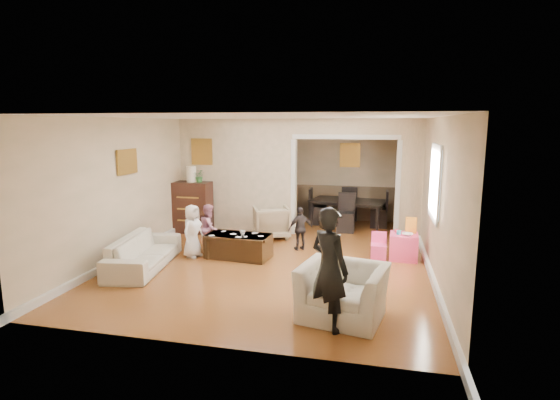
% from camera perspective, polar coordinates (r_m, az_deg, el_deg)
% --- Properties ---
extents(floor, '(7.00, 7.00, 0.00)m').
position_cam_1_polar(floor, '(8.35, -0.30, -7.35)').
color(floor, '#AA652C').
rests_on(floor, ground).
extents(partition_left, '(2.75, 0.18, 2.60)m').
position_cam_1_polar(partition_left, '(10.15, -5.60, 3.22)').
color(partition_left, beige).
rests_on(partition_left, ground).
extents(partition_right, '(0.55, 0.18, 2.60)m').
position_cam_1_polar(partition_right, '(9.66, 16.66, 2.50)').
color(partition_right, beige).
rests_on(partition_right, ground).
extents(partition_header, '(2.22, 0.18, 0.35)m').
position_cam_1_polar(partition_header, '(9.59, 8.67, 9.50)').
color(partition_header, beige).
rests_on(partition_header, partition_right).
extents(window_pane, '(0.03, 0.95, 1.10)m').
position_cam_1_polar(window_pane, '(7.48, 19.79, 2.20)').
color(window_pane, white).
rests_on(window_pane, ground).
extents(framed_art_partition, '(0.45, 0.03, 0.55)m').
position_cam_1_polar(framed_art_partition, '(10.29, -10.22, 6.28)').
color(framed_art_partition, brown).
rests_on(framed_art_partition, partition_left).
extents(framed_art_sofa_wall, '(0.03, 0.55, 0.40)m').
position_cam_1_polar(framed_art_sofa_wall, '(8.49, -19.46, 4.77)').
color(framed_art_sofa_wall, brown).
extents(framed_art_alcove, '(0.45, 0.03, 0.55)m').
position_cam_1_polar(framed_art_alcove, '(11.25, 9.18, 5.84)').
color(framed_art_alcove, brown).
extents(sofa, '(1.01, 1.99, 0.56)m').
position_cam_1_polar(sofa, '(7.98, -17.47, -6.56)').
color(sofa, beige).
rests_on(sofa, ground).
extents(armchair_back, '(0.98, 1.00, 0.70)m').
position_cam_1_polar(armchair_back, '(9.58, -1.15, -2.92)').
color(armchair_back, tan).
rests_on(armchair_back, ground).
extents(armchair_front, '(1.23, 1.12, 0.69)m').
position_cam_1_polar(armchair_front, '(5.79, 8.23, -11.85)').
color(armchair_front, beige).
rests_on(armchair_front, ground).
extents(dresser, '(0.85, 0.48, 1.17)m').
position_cam_1_polar(dresser, '(10.23, -11.43, -0.93)').
color(dresser, '#34190F').
rests_on(dresser, ground).
extents(table_lamp, '(0.22, 0.22, 0.36)m').
position_cam_1_polar(table_lamp, '(10.12, -11.58, 3.34)').
color(table_lamp, '#FFF0CF').
rests_on(table_lamp, dresser).
extents(potted_plant, '(0.26, 0.23, 0.29)m').
position_cam_1_polar(potted_plant, '(10.04, -10.53, 3.13)').
color(potted_plant, '#377433').
rests_on(potted_plant, dresser).
extents(coffee_table, '(1.24, 0.72, 0.44)m').
position_cam_1_polar(coffee_table, '(8.23, -5.47, -6.04)').
color(coffee_table, '#342010').
rests_on(coffee_table, ground).
extents(coffee_cup, '(0.11, 0.11, 0.10)m').
position_cam_1_polar(coffee_cup, '(8.09, -4.94, -4.35)').
color(coffee_cup, beige).
rests_on(coffee_cup, coffee_table).
extents(play_table, '(0.52, 0.52, 0.48)m').
position_cam_1_polar(play_table, '(8.41, 15.93, -5.91)').
color(play_table, '#FF437E').
rests_on(play_table, ground).
extents(cereal_box, '(0.20, 0.08, 0.30)m').
position_cam_1_polar(cereal_box, '(8.41, 16.84, -3.19)').
color(cereal_box, yellow).
rests_on(cereal_box, play_table).
extents(cyan_cup, '(0.08, 0.08, 0.08)m').
position_cam_1_polar(cyan_cup, '(8.28, 15.35, -4.11)').
color(cyan_cup, '#29C0CE').
rests_on(cyan_cup, play_table).
extents(toy_block, '(0.09, 0.08, 0.05)m').
position_cam_1_polar(toy_block, '(8.45, 15.16, -3.93)').
color(toy_block, red).
rests_on(toy_block, play_table).
extents(play_bowl, '(0.21, 0.21, 0.05)m').
position_cam_1_polar(play_bowl, '(8.23, 16.41, -4.37)').
color(play_bowl, white).
rests_on(play_bowl, play_table).
extents(dining_table, '(1.96, 1.33, 0.63)m').
position_cam_1_polar(dining_table, '(10.84, 8.90, -1.69)').
color(dining_table, black).
rests_on(dining_table, ground).
extents(adult_person, '(0.67, 0.63, 1.53)m').
position_cam_1_polar(adult_person, '(5.31, 6.50, -8.98)').
color(adult_person, black).
rests_on(adult_person, ground).
extents(child_kneel_a, '(0.44, 0.56, 1.00)m').
position_cam_1_polar(child_kneel_a, '(8.33, -11.41, -4.01)').
color(child_kneel_a, white).
rests_on(child_kneel_a, ground).
extents(child_kneel_b, '(0.45, 0.53, 0.94)m').
position_cam_1_polar(child_kneel_b, '(8.68, -9.29, -3.61)').
color(child_kneel_b, '#C67C95').
rests_on(child_kneel_b, ground).
extents(child_toddler, '(0.54, 0.46, 0.87)m').
position_cam_1_polar(child_toddler, '(8.63, 2.72, -3.76)').
color(child_toddler, black).
rests_on(child_toddler, ground).
extents(craft_papers, '(1.02, 0.47, 0.00)m').
position_cam_1_polar(craft_papers, '(8.16, -5.36, -4.56)').
color(craft_papers, white).
rests_on(craft_papers, coffee_table).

